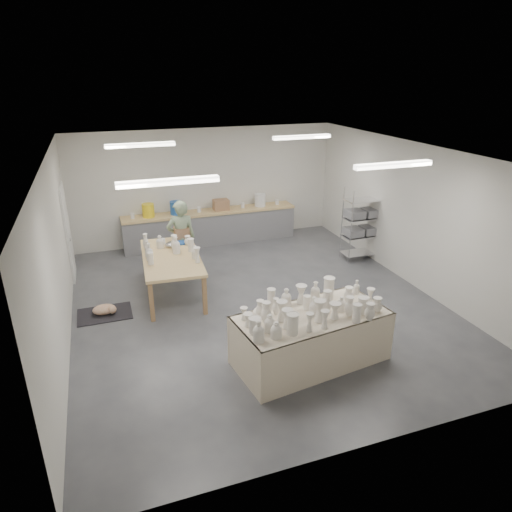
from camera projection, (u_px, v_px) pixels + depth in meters
name	position (u px, v px, depth m)	size (l,w,h in m)	color
room	(250.00, 204.00, 8.43)	(8.00, 8.02, 3.00)	#424449
back_counter	(211.00, 226.00, 12.20)	(4.60, 0.60, 1.24)	tan
wire_shelf	(362.00, 223.00, 11.03)	(0.88, 0.48, 1.80)	silver
drying_table	(311.00, 336.00, 7.17)	(2.52, 1.45, 1.21)	olive
work_table	(172.00, 253.00, 9.40)	(1.28, 2.33, 1.20)	tan
rug	(105.00, 314.00, 8.75)	(1.00, 0.70, 0.02)	black
cat	(105.00, 309.00, 8.70)	(0.49, 0.39, 0.18)	white
potter	(181.00, 238.00, 10.15)	(0.64, 0.42, 1.75)	gray
red_stool	(181.00, 260.00, 10.62)	(0.40, 0.40, 0.29)	#AD1828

